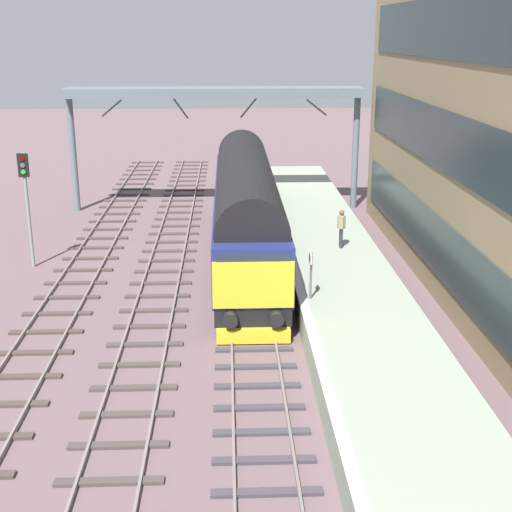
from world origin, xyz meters
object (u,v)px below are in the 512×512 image
(diesel_locomotive, at_px, (246,205))
(signal_post_mid, at_px, (26,196))
(waiting_passenger, at_px, (341,225))
(platform_number_sign, at_px, (311,268))

(diesel_locomotive, height_order, signal_post_mid, signal_post_mid)
(signal_post_mid, relative_size, waiting_passenger, 3.04)
(diesel_locomotive, height_order, platform_number_sign, diesel_locomotive)
(diesel_locomotive, xyz_separation_m, platform_number_sign, (2.01, -7.74, -0.37))
(diesel_locomotive, bearing_deg, signal_post_mid, -174.56)
(signal_post_mid, bearing_deg, waiting_passenger, -3.87)
(signal_post_mid, relative_size, platform_number_sign, 3.03)
(diesel_locomotive, distance_m, platform_number_sign, 8.00)
(signal_post_mid, bearing_deg, platform_number_sign, -31.15)
(diesel_locomotive, relative_size, waiting_passenger, 11.34)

